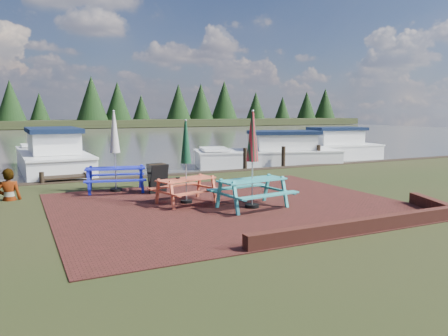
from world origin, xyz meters
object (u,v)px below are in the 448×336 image
picnic_table_teal (252,175)px  boat_far (327,149)px  jetty (55,165)px  boat_near (270,155)px  person (7,169)px  picnic_table_blue (115,164)px  boat_jetty (52,158)px  chalkboard (158,178)px  picnic_table_red (186,175)px

picnic_table_teal → boat_far: size_ratio=0.38×
jetty → boat_far: bearing=-4.6°
boat_near → person: (-11.52, -4.70, 0.52)m
boat_far → person: (-15.96, -5.87, 0.50)m
picnic_table_blue → boat_jetty: (-1.30, 7.01, -0.42)m
boat_far → person: size_ratio=3.66×
chalkboard → jetty: size_ratio=0.10×
boat_jetty → picnic_table_red: bearing=-76.4°
picnic_table_blue → jetty: (-1.18, 6.98, -0.76)m
picnic_table_red → picnic_table_teal: bearing=-60.4°
boat_far → jetty: bearing=92.6°
chalkboard → boat_far: 13.63m
boat_far → picnic_table_red: bearing=133.1°
picnic_table_red → jetty: picnic_table_red is taller
boat_far → boat_jetty: bearing=92.5°
picnic_table_teal → boat_far: picnic_table_teal is taller
picnic_table_blue → boat_near: size_ratio=0.34×
picnic_table_red → boat_near: size_ratio=0.30×
chalkboard → boat_jetty: size_ratio=0.12×
picnic_table_blue → boat_near: 9.73m
jetty → boat_near: bearing=-13.4°
picnic_table_blue → boat_near: (8.53, 4.66, -0.51)m
picnic_table_red → boat_near: picnic_table_red is taller
chalkboard → boat_near: boat_near is taller
boat_jetty → boat_near: 10.10m
boat_jetty → boat_far: boat_jetty is taller
chalkboard → person: size_ratio=0.51×
picnic_table_red → chalkboard: bearing=83.0°
boat_jetty → boat_far: (14.27, -1.18, -0.06)m
picnic_table_red → boat_far: size_ratio=0.34×
boat_jetty → jetty: bearing=-16.8°
chalkboard → boat_far: bearing=19.0°
boat_near → person: person is taller
picnic_table_red → boat_near: bearing=29.4°
chalkboard → boat_near: size_ratio=0.12×
jetty → boat_far: (14.15, -1.15, 0.28)m
boat_jetty → boat_far: size_ratio=1.16×
picnic_table_teal → boat_near: bearing=47.7°
picnic_table_red → boat_jetty: bearing=89.6°
chalkboard → person: (-4.08, 0.81, 0.43)m
picnic_table_blue → picnic_table_teal: bearing=-42.5°
picnic_table_teal → chalkboard: (-1.59, 3.02, -0.41)m
boat_near → person: 12.45m
boat_far → person: 17.02m
person → jetty: bearing=-96.9°
boat_jetty → boat_near: size_ratio=1.03×
chalkboard → boat_jetty: bearing=96.5°
picnic_table_red → person: bearing=133.9°
chalkboard → person: bearing=158.5°
picnic_table_teal → boat_far: (10.30, 9.70, -0.48)m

